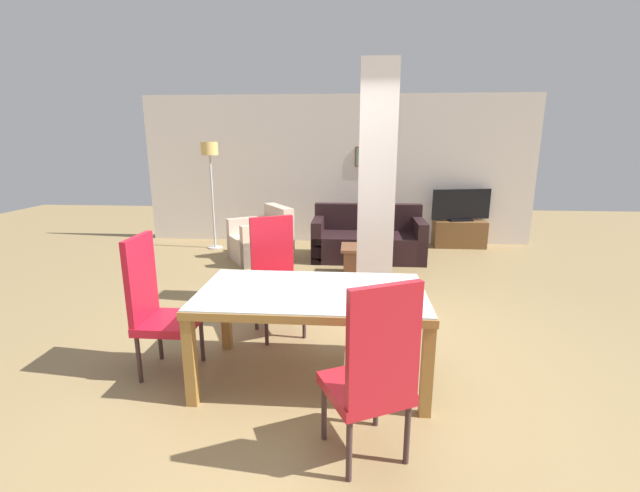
# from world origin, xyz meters

# --- Properties ---
(ground_plane) EXTENTS (18.00, 18.00, 0.00)m
(ground_plane) POSITION_xyz_m (0.00, 0.00, 0.00)
(ground_plane) COLOR olive
(back_wall) EXTENTS (7.20, 0.09, 2.70)m
(back_wall) POSITION_xyz_m (0.00, 4.90, 1.35)
(back_wall) COLOR silver
(back_wall) RESTS_ON ground_plane
(divider_pillar) EXTENTS (0.39, 0.31, 2.70)m
(divider_pillar) POSITION_xyz_m (0.56, 1.52, 1.35)
(divider_pillar) COLOR silver
(divider_pillar) RESTS_ON ground_plane
(dining_table) EXTENTS (1.78, 0.99, 0.75)m
(dining_table) POSITION_xyz_m (0.00, 0.00, 0.61)
(dining_table) COLOR olive
(dining_table) RESTS_ON ground_plane
(dining_chair_near_right) EXTENTS (0.61, 0.61, 1.17)m
(dining_chair_near_right) POSITION_xyz_m (0.44, -0.92, 0.60)
(dining_chair_near_right) COLOR #B41925
(dining_chair_near_right) RESTS_ON ground_plane
(dining_chair_head_left) EXTENTS (0.46, 0.46, 1.17)m
(dining_chair_head_left) POSITION_xyz_m (-1.28, 0.00, 0.60)
(dining_chair_head_left) COLOR red
(dining_chair_head_left) RESTS_ON ground_plane
(dining_chair_far_left) EXTENTS (0.62, 0.62, 1.17)m
(dining_chair_far_left) POSITION_xyz_m (-0.45, 0.87, 0.60)
(dining_chair_far_left) COLOR red
(dining_chair_far_left) RESTS_ON ground_plane
(sofa) EXTENTS (1.79, 0.89, 0.86)m
(sofa) POSITION_xyz_m (0.57, 3.71, 0.29)
(sofa) COLOR black
(sofa) RESTS_ON ground_plane
(armchair) EXTENTS (1.15, 1.14, 0.86)m
(armchair) POSITION_xyz_m (-1.13, 3.49, 0.30)
(armchair) COLOR beige
(armchair) RESTS_ON ground_plane
(coffee_table) EXTENTS (0.70, 0.52, 0.43)m
(coffee_table) POSITION_xyz_m (0.51, 2.74, 0.22)
(coffee_table) COLOR brown
(coffee_table) RESTS_ON ground_plane
(bottle) EXTENTS (0.06, 0.06, 0.28)m
(bottle) POSITION_xyz_m (0.66, 2.85, 0.54)
(bottle) COLOR #B2B7BC
(bottle) RESTS_ON coffee_table
(tv_stand) EXTENTS (0.91, 0.40, 0.48)m
(tv_stand) POSITION_xyz_m (2.25, 4.62, 0.24)
(tv_stand) COLOR brown
(tv_stand) RESTS_ON ground_plane
(tv_screen) EXTENTS (1.06, 0.29, 0.57)m
(tv_screen) POSITION_xyz_m (2.25, 4.62, 0.76)
(tv_screen) COLOR black
(tv_screen) RESTS_ON tv_stand
(floor_lamp) EXTENTS (0.29, 0.29, 1.87)m
(floor_lamp) POSITION_xyz_m (-2.16, 4.19, 1.56)
(floor_lamp) COLOR #B7B7BC
(floor_lamp) RESTS_ON ground_plane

